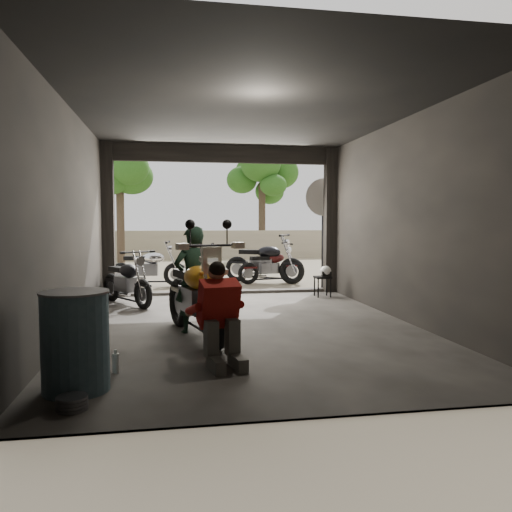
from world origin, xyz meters
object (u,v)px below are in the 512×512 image
object	(u,v)px
main_bike	(195,289)
helmet	(326,271)
rider	(193,280)
stool	(323,280)
outside_bike_b	(271,263)
outside_bike_c	(264,259)
left_bike	(126,278)
mechanic	(222,317)
oil_drum	(75,343)
sign_post	(324,214)
outside_bike_a	(148,264)

from	to	relation	value
main_bike	helmet	xyz separation A→B (m)	(2.84, 3.11, -0.11)
rider	stool	bearing A→B (deg)	-154.84
outside_bike_b	outside_bike_c	size ratio (longest dim) A/B	0.82
left_bike	rider	bearing A→B (deg)	-98.66
mechanic	oil_drum	distance (m)	1.54
left_bike	stool	distance (m)	3.97
helmet	sign_post	distance (m)	1.61
left_bike	oil_drum	distance (m)	4.89
main_bike	outside_bike_a	bearing A→B (deg)	83.10
rider	stool	world-z (taller)	rider
mechanic	rider	bearing A→B (deg)	86.93
left_bike	oil_drum	world-z (taller)	left_bike
rider	helmet	distance (m)	4.03
main_bike	mechanic	bearing A→B (deg)	-97.28
stool	outside_bike_b	bearing A→B (deg)	103.16
outside_bike_b	oil_drum	distance (m)	8.44
main_bike	stool	size ratio (longest dim) A/B	4.49
mechanic	stool	size ratio (longest dim) A/B	2.48
rider	oil_drum	size ratio (longest dim) A/B	1.62
outside_bike_c	outside_bike_b	bearing A→B (deg)	-95.72
left_bike	outside_bike_c	distance (m)	4.35
main_bike	outside_bike_b	size ratio (longest dim) A/B	1.31
main_bike	outside_bike_a	world-z (taller)	main_bike
mechanic	left_bike	bearing A→B (deg)	96.85
rider	sign_post	size ratio (longest dim) A/B	0.59
helmet	stool	bearing A→B (deg)	122.04
left_bike	outside_bike_a	xyz separation A→B (m)	(0.30, 2.69, 0.03)
outside_bike_a	sign_post	distance (m)	4.38
rider	stool	xyz separation A→B (m)	(2.82, 2.88, -0.39)
helmet	rider	bearing A→B (deg)	-145.51
main_bike	mechanic	xyz separation A→B (m)	(0.21, -1.44, -0.11)
oil_drum	mechanic	bearing A→B (deg)	22.60
main_bike	oil_drum	bearing A→B (deg)	-136.38
outside_bike_c	oil_drum	size ratio (longest dim) A/B	1.98
outside_bike_b	helmet	size ratio (longest dim) A/B	6.13
main_bike	oil_drum	world-z (taller)	main_bike
main_bike	outside_bike_c	xyz separation A→B (m)	(2.05, 5.80, -0.04)
outside_bike_a	outside_bike_b	xyz separation A→B (m)	(3.07, 0.14, -0.04)
mechanic	helmet	bearing A→B (deg)	49.19
outside_bike_a	outside_bike_c	bearing A→B (deg)	-80.01
outside_bike_b	outside_bike_a	bearing A→B (deg)	83.25
outside_bike_a	helmet	bearing A→B (deg)	-118.17
main_bike	rider	size ratio (longest dim) A/B	1.31
outside_bike_c	stool	bearing A→B (deg)	-134.96
left_bike	sign_post	size ratio (longest dim) A/B	0.61
mechanic	helmet	size ratio (longest dim) A/B	4.43
outside_bike_c	helmet	xyz separation A→B (m)	(0.79, -2.68, -0.07)
left_bike	helmet	size ratio (longest dim) A/B	6.25
helmet	oil_drum	size ratio (longest dim) A/B	0.26
outside_bike_a	outside_bike_b	size ratio (longest dim) A/B	1.07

